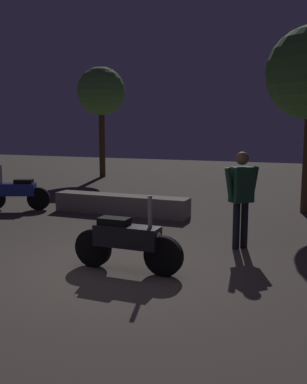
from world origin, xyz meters
name	(u,v)px	position (x,y,z in m)	size (l,w,h in m)	color
ground_plane	(106,271)	(0.00, 0.00, 0.00)	(40.00, 40.00, 0.00)	#4C443D
motorcycle_black_foreground	(127,241)	(0.27, 0.13, 0.44)	(1.66, 0.30, 1.11)	black
motorcycle_blue_parked_left	(16,192)	(-4.21, 3.26, 0.44)	(1.58, 0.71, 1.11)	black
person_rider_beside	(241,192)	(1.54, 1.91, 0.97)	(0.53, 0.53, 1.63)	black
tree_left_bg	(101,92)	(-5.69, 10.38, 3.37)	(1.90, 1.90, 4.37)	#4C331E
planter_wall_low	(121,204)	(-1.62, 3.78, 0.23)	(3.29, 0.50, 0.45)	gray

